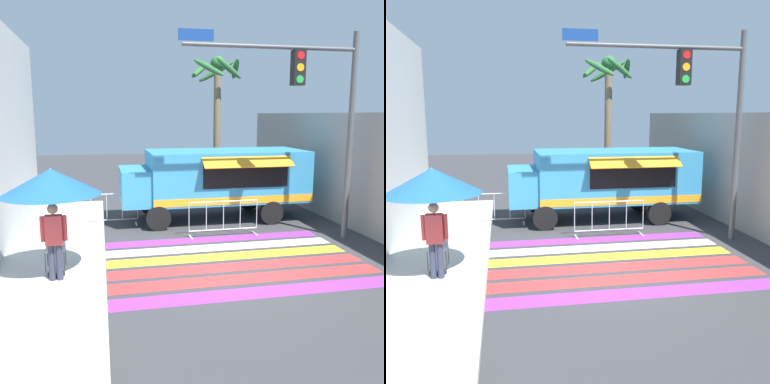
{
  "view_description": "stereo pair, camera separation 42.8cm",
  "coord_description": "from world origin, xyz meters",
  "views": [
    {
      "loc": [
        -2.96,
        -8.99,
        3.53
      ],
      "look_at": [
        -0.39,
        3.05,
        1.29
      ],
      "focal_mm": 40.0,
      "sensor_mm": 36.0,
      "label": 1
    },
    {
      "loc": [
        -2.54,
        -9.07,
        3.53
      ],
      "look_at": [
        -0.39,
        3.05,
        1.29
      ],
      "focal_mm": 40.0,
      "sensor_mm": 36.0,
      "label": 2
    }
  ],
  "objects": [
    {
      "name": "concrete_wall_right",
      "position": [
        4.67,
        3.0,
        1.79
      ],
      "size": [
        0.2,
        16.0,
        3.58
      ],
      "color": "gray",
      "rests_on": "ground_plane"
    },
    {
      "name": "vendor_person",
      "position": [
        -3.95,
        -0.21,
        1.07
      ],
      "size": [
        0.53,
        0.21,
        1.62
      ],
      "rotation": [
        0.0,
        0.0,
        0.18
      ],
      "color": "#2D3347",
      "rests_on": "sidewalk_left"
    },
    {
      "name": "ground_plane",
      "position": [
        0.0,
        0.0,
        0.0
      ],
      "size": [
        60.0,
        60.0,
        0.0
      ],
      "primitive_type": "plane",
      "color": "#38383A"
    },
    {
      "name": "patio_umbrella",
      "position": [
        -3.98,
        0.04,
        2.16
      ],
      "size": [
        2.03,
        2.03,
        2.29
      ],
      "color": "black",
      "rests_on": "sidewalk_left"
    },
    {
      "name": "palm_tree",
      "position": [
        1.92,
        8.76,
        4.27
      ],
      "size": [
        2.22,
        2.36,
        5.92
      ],
      "color": "#7A664C",
      "rests_on": "ground_plane"
    },
    {
      "name": "folding_chair",
      "position": [
        -4.02,
        0.56,
        0.68
      ],
      "size": [
        0.42,
        0.42,
        0.88
      ],
      "rotation": [
        0.0,
        0.0,
        -0.25
      ],
      "color": "#4C4C51",
      "rests_on": "sidewalk_left"
    },
    {
      "name": "barricade_front",
      "position": [
        0.48,
        2.72,
        0.52
      ],
      "size": [
        2.08,
        0.44,
        1.05
      ],
      "color": "#B7BABF",
      "rests_on": "ground_plane"
    },
    {
      "name": "barricade_side",
      "position": [
        -2.84,
        4.6,
        0.52
      ],
      "size": [
        1.98,
        0.44,
        1.05
      ],
      "color": "#B7BABF",
      "rests_on": "ground_plane"
    },
    {
      "name": "food_truck",
      "position": [
        0.69,
        4.8,
        1.44
      ],
      "size": [
        6.16,
        2.82,
        2.34
      ],
      "color": "#338CBF",
      "rests_on": "ground_plane"
    },
    {
      "name": "traffic_signal_pole",
      "position": [
        2.82,
        1.8,
        3.91
      ],
      "size": [
        4.94,
        0.29,
        5.71
      ],
      "color": "#515456",
      "rests_on": "ground_plane"
    },
    {
      "name": "crosswalk_painted",
      "position": [
        0.0,
        0.53,
        0.0
      ],
      "size": [
        6.4,
        4.36,
        0.01
      ],
      "color": "purple",
      "rests_on": "ground_plane"
    }
  ]
}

